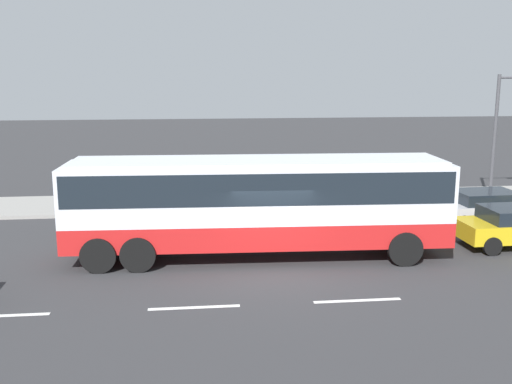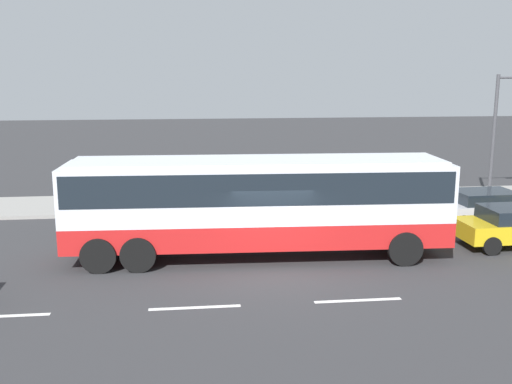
% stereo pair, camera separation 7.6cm
% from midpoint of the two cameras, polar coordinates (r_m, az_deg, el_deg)
% --- Properties ---
extents(ground_plane, '(120.00, 120.00, 0.00)m').
position_cam_midpoint_polar(ground_plane, '(18.53, 1.73, -7.54)').
color(ground_plane, '#333335').
extents(sidewalk_curb, '(80.00, 4.00, 0.15)m').
position_cam_midpoint_polar(sidewalk_curb, '(27.63, -1.02, -0.95)').
color(sidewalk_curb, gray).
rests_on(sidewalk_curb, ground_plane).
extents(lane_centreline, '(33.75, 0.16, 0.01)m').
position_cam_midpoint_polar(lane_centreline, '(15.83, -4.83, -10.99)').
color(lane_centreline, white).
rests_on(lane_centreline, ground_plane).
extents(coach_bus, '(12.46, 3.10, 3.29)m').
position_cam_midpoint_polar(coach_bus, '(19.26, 0.29, -0.47)').
color(coach_bus, red).
rests_on(coach_bus, ground_plane).
extents(car_silver_hatch, '(4.32, 2.16, 1.36)m').
position_cam_midpoint_polar(car_silver_hatch, '(25.55, 21.43, -1.28)').
color(car_silver_hatch, silver).
rests_on(car_silver_hatch, ground_plane).
extents(pedestrian_near_curb, '(0.32, 0.32, 1.51)m').
position_cam_midpoint_polar(pedestrian_near_curb, '(27.25, 4.68, 0.84)').
color(pedestrian_near_curb, brown).
rests_on(pedestrian_near_curb, sidewalk_curb).
extents(pedestrian_at_crossing, '(0.32, 0.32, 1.53)m').
position_cam_midpoint_polar(pedestrian_at_crossing, '(28.31, 10.25, 1.12)').
color(pedestrian_at_crossing, black).
rests_on(pedestrian_at_crossing, sidewalk_curb).
extents(street_lamp, '(2.11, 0.24, 5.78)m').
position_cam_midpoint_polar(street_lamp, '(29.28, 22.62, 5.82)').
color(street_lamp, '#47474C').
rests_on(street_lamp, sidewalk_curb).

